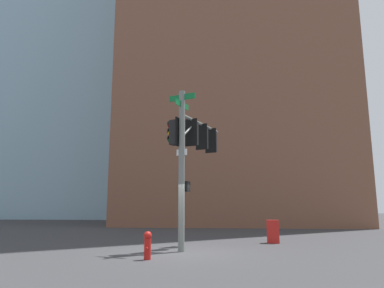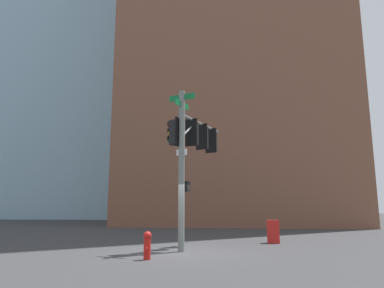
# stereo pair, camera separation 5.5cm
# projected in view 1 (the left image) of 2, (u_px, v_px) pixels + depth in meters

# --- Properties ---
(ground_plane) EXTENTS (200.00, 200.00, 0.00)m
(ground_plane) POSITION_uv_depth(u_px,v_px,m) (182.00, 252.00, 12.94)
(ground_plane) COLOR #38383A
(signal_pole_assembly) EXTENTS (3.96, 1.96, 6.24)m
(signal_pole_assembly) POSITION_uv_depth(u_px,v_px,m) (192.00, 146.00, 14.77)
(signal_pole_assembly) COLOR slate
(signal_pole_assembly) RESTS_ON ground_plane
(fire_hydrant) EXTENTS (0.34, 0.26, 0.87)m
(fire_hydrant) POSITION_uv_depth(u_px,v_px,m) (148.00, 244.00, 11.20)
(fire_hydrant) COLOR red
(fire_hydrant) RESTS_ON ground_plane
(newspaper_box) EXTENTS (0.50, 0.61, 1.05)m
(newspaper_box) POSITION_uv_depth(u_px,v_px,m) (273.00, 232.00, 16.44)
(newspaper_box) COLOR red
(newspaper_box) RESTS_ON ground_plane
(building_brick_midblock) EXTENTS (19.37, 17.02, 44.36)m
(building_brick_midblock) POSITION_uv_depth(u_px,v_px,m) (206.00, 75.00, 55.60)
(building_brick_midblock) COLOR brown
(building_brick_midblock) RESTS_ON ground_plane
(building_brick_farside) EXTENTS (18.38, 17.99, 42.00)m
(building_brick_farside) POSITION_uv_depth(u_px,v_px,m) (232.00, 108.00, 69.65)
(building_brick_farside) COLOR #845B47
(building_brick_farside) RESTS_ON ground_plane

